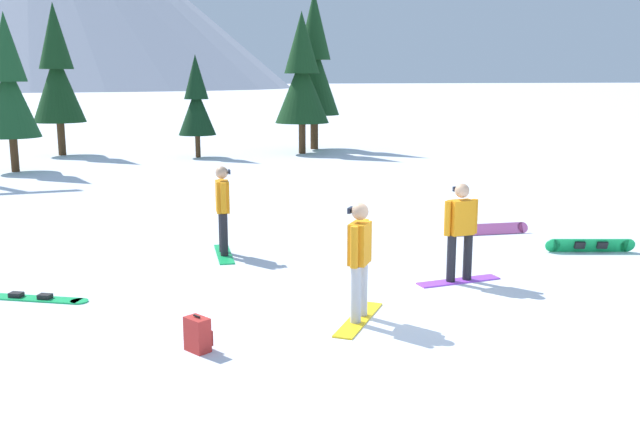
{
  "coord_description": "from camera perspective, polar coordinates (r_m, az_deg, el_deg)",
  "views": [
    {
      "loc": [
        -4.76,
        -8.43,
        3.39
      ],
      "look_at": [
        -0.52,
        3.23,
        1.0
      ],
      "focal_mm": 39.57,
      "sensor_mm": 36.0,
      "label": 1
    }
  ],
  "objects": [
    {
      "name": "snowboarder_background",
      "position": [
        13.71,
        -7.88,
        0.4
      ],
      "size": [
        0.48,
        1.58,
        1.74
      ],
      "color": "#19B259",
      "rests_on": "ground_plane"
    },
    {
      "name": "pine_tree_slender",
      "position": [
        32.14,
        -1.48,
        10.99
      ],
      "size": [
        2.44,
        2.44,
        6.31
      ],
      "color": "#472D19",
      "rests_on": "ground_plane"
    },
    {
      "name": "snowboarder_midground",
      "position": [
        12.0,
        11.3,
        -1.36
      ],
      "size": [
        1.5,
        0.32,
        1.68
      ],
      "color": "#993FD8",
      "rests_on": "ground_plane"
    },
    {
      "name": "pine_tree_broad",
      "position": [
        33.46,
        -20.51,
        10.61
      ],
      "size": [
        2.25,
        2.25,
        6.63
      ],
      "color": "#472D19",
      "rests_on": "ground_plane"
    },
    {
      "name": "pine_tree_twin",
      "position": [
        31.02,
        -9.96,
        8.9
      ],
      "size": [
        1.61,
        1.61,
        4.39
      ],
      "color": "#472D19",
      "rests_on": "ground_plane"
    },
    {
      "name": "loose_snowboard_near_right",
      "position": [
        11.95,
        -22.35,
        -6.32
      ],
      "size": [
        1.79,
        1.2,
        0.09
      ],
      "color": "#19B259",
      "rests_on": "ground_plane"
    },
    {
      "name": "backpack_red",
      "position": [
        9.12,
        -9.82,
        -9.63
      ],
      "size": [
        0.35,
        0.38,
        0.47
      ],
      "color": "red",
      "rests_on": "ground_plane"
    },
    {
      "name": "pine_tree_leaning",
      "position": [
        28.09,
        -23.87,
        9.44
      ],
      "size": [
        2.02,
        2.02,
        5.73
      ],
      "color": "#472D19",
      "rests_on": "ground_plane"
    },
    {
      "name": "loose_snowboard_near_left",
      "position": [
        14.9,
        21.02,
        -2.42
      ],
      "size": [
        1.71,
        0.73,
        0.28
      ],
      "color": "#19B259",
      "rests_on": "ground_plane"
    },
    {
      "name": "pine_tree_short",
      "position": [
        34.2,
        -0.47,
        12.02
      ],
      "size": [
        2.4,
        2.4,
        7.46
      ],
      "color": "#472D19",
      "rests_on": "ground_plane"
    },
    {
      "name": "loose_snowboard_far_spare",
      "position": [
        15.96,
        13.45,
        -1.21
      ],
      "size": [
        1.88,
        0.4,
        0.24
      ],
      "color": "pink",
      "rests_on": "ground_plane"
    },
    {
      "name": "snowboarder_foreground",
      "position": [
        9.9,
        3.21,
        -3.73
      ],
      "size": [
        1.22,
        1.39,
        1.7
      ],
      "color": "yellow",
      "rests_on": "ground_plane"
    },
    {
      "name": "ground_plane",
      "position": [
        10.26,
        9.04,
        -8.53
      ],
      "size": [
        800.0,
        800.0,
        0.0
      ],
      "primitive_type": "plane",
      "color": "silver"
    }
  ]
}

